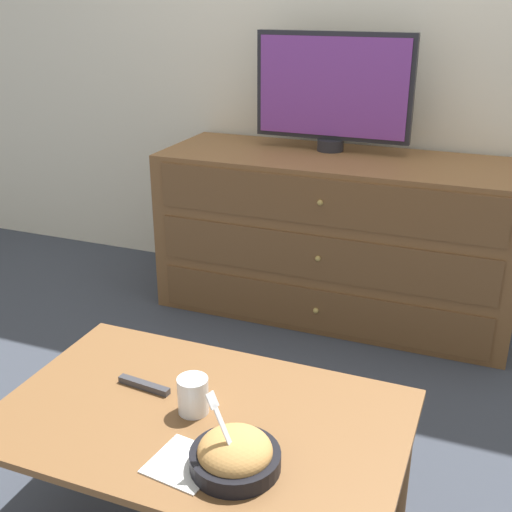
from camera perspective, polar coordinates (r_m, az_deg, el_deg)
ground_plane at (r=3.36m, az=8.97°, el=-2.50°), size 12.00×12.00×0.00m
wall_back at (r=3.08m, az=10.60°, el=20.19°), size 12.00×0.05×2.60m
dresser at (r=2.95m, az=7.08°, el=1.75°), size 1.58×0.58×0.73m
tv at (r=2.92m, az=6.86°, el=14.49°), size 0.70×0.12×0.51m
coffee_table at (r=1.72m, az=-4.90°, el=-15.16°), size 1.04×0.65×0.40m
takeout_bowl at (r=1.51m, az=-1.87°, el=-17.24°), size 0.21×0.21×0.19m
drink_cup at (r=1.68m, az=-5.61°, el=-12.38°), size 0.08×0.08×0.10m
napkin at (r=1.55m, az=-6.36°, el=-17.83°), size 0.17×0.17×0.00m
remote_control at (r=1.80m, az=-9.92°, el=-11.24°), size 0.16×0.04×0.02m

